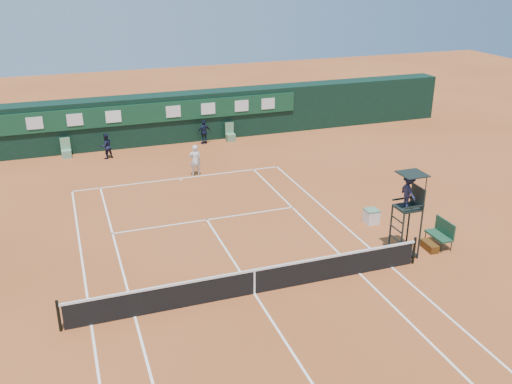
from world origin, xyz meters
The scene contains 14 objects.
ground centered at (0.00, 0.00, 0.00)m, with size 90.00×90.00×0.00m, color #AF5729.
court_lines centered at (0.00, 0.00, 0.01)m, with size 11.05×23.85×0.01m.
tennis_net centered at (0.00, 0.00, 0.51)m, with size 12.90×0.10×1.10m.
back_wall centered at (0.00, 18.74, 1.51)m, with size 40.00×1.65×3.00m.
linesman_chair_left centered at (-5.50, 17.48, 0.32)m, with size 0.55×0.50×1.15m.
linesman_chair_right centered at (4.50, 17.48, 0.32)m, with size 0.55×0.50×1.15m.
umpire_chair centered at (6.38, 0.67, 2.46)m, with size 0.96×0.95×3.42m.
player_bench centered at (8.29, 0.90, 0.60)m, with size 0.55×1.20×1.10m.
tennis_bag centered at (7.66, 0.73, 0.16)m, with size 0.36×0.83×0.31m, color black.
cooler centered at (6.73, 3.70, 0.33)m, with size 0.57×0.57×0.65m.
tennis_ball centered at (-0.26, 5.83, 0.03)m, with size 0.06×0.06×0.06m, color #D4E836.
player centered at (0.89, 12.09, 0.85)m, with size 0.62×0.41×1.69m, color silver.
ball_kid_left centered at (-3.29, 16.54, 0.74)m, with size 0.72×0.56×1.48m, color black.
ball_kid_right centered at (2.77, 17.38, 0.76)m, with size 0.89×0.37×1.52m, color black.
Camera 1 is at (-5.59, -16.00, 10.75)m, focal length 40.00 mm.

